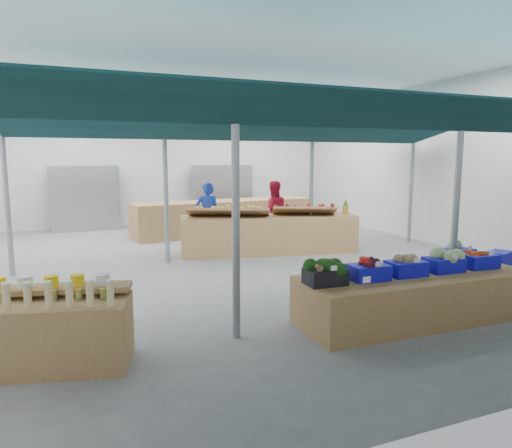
{
  "coord_description": "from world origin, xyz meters",
  "views": [
    {
      "loc": [
        -2.81,
        -9.2,
        2.23
      ],
      "look_at": [
        0.22,
        -1.6,
        1.06
      ],
      "focal_mm": 32.0,
      "sensor_mm": 36.0,
      "label": 1
    }
  ],
  "objects_px": {
    "bottle_shelf": "(51,329)",
    "veg_counter": "(415,297)",
    "fruit_counter": "(269,234)",
    "vendor_right": "(273,212)",
    "crate_stack": "(498,267)",
    "vendor_left": "(208,215)"
  },
  "relations": [
    {
      "from": "veg_counter",
      "to": "fruit_counter",
      "type": "relative_size",
      "value": 0.8
    },
    {
      "from": "bottle_shelf",
      "to": "veg_counter",
      "type": "bearing_deg",
      "value": 10.52
    },
    {
      "from": "fruit_counter",
      "to": "bottle_shelf",
      "type": "bearing_deg",
      "value": -122.93
    },
    {
      "from": "bottle_shelf",
      "to": "vendor_left",
      "type": "relative_size",
      "value": 1.07
    },
    {
      "from": "fruit_counter",
      "to": "crate_stack",
      "type": "relative_size",
      "value": 7.31
    },
    {
      "from": "veg_counter",
      "to": "vendor_left",
      "type": "relative_size",
      "value": 2.01
    },
    {
      "from": "bottle_shelf",
      "to": "veg_counter",
      "type": "relative_size",
      "value": 0.53
    },
    {
      "from": "fruit_counter",
      "to": "crate_stack",
      "type": "distance_m",
      "value": 4.9
    },
    {
      "from": "veg_counter",
      "to": "crate_stack",
      "type": "relative_size",
      "value": 5.88
    },
    {
      "from": "bottle_shelf",
      "to": "vendor_right",
      "type": "distance_m",
      "value": 7.79
    },
    {
      "from": "vendor_right",
      "to": "vendor_left",
      "type": "bearing_deg",
      "value": 11.4
    },
    {
      "from": "bottle_shelf",
      "to": "vendor_left",
      "type": "bearing_deg",
      "value": 74.0
    },
    {
      "from": "fruit_counter",
      "to": "vendor_left",
      "type": "bearing_deg",
      "value": 148.89
    },
    {
      "from": "bottle_shelf",
      "to": "veg_counter",
      "type": "height_order",
      "value": "bottle_shelf"
    },
    {
      "from": "veg_counter",
      "to": "fruit_counter",
      "type": "height_order",
      "value": "fruit_counter"
    },
    {
      "from": "veg_counter",
      "to": "vendor_right",
      "type": "height_order",
      "value": "vendor_right"
    },
    {
      "from": "bottle_shelf",
      "to": "veg_counter",
      "type": "xyz_separation_m",
      "value": [
        4.65,
        -0.31,
        -0.08
      ]
    },
    {
      "from": "fruit_counter",
      "to": "vendor_right",
      "type": "xyz_separation_m",
      "value": [
        0.6,
        1.1,
        0.39
      ]
    },
    {
      "from": "crate_stack",
      "to": "vendor_right",
      "type": "bearing_deg",
      "value": 113.61
    },
    {
      "from": "vendor_right",
      "to": "fruit_counter",
      "type": "bearing_deg",
      "value": 72.79
    },
    {
      "from": "crate_stack",
      "to": "vendor_right",
      "type": "distance_m",
      "value": 5.59
    },
    {
      "from": "bottle_shelf",
      "to": "vendor_right",
      "type": "xyz_separation_m",
      "value": [
        5.19,
        5.8,
        0.42
      ]
    }
  ]
}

